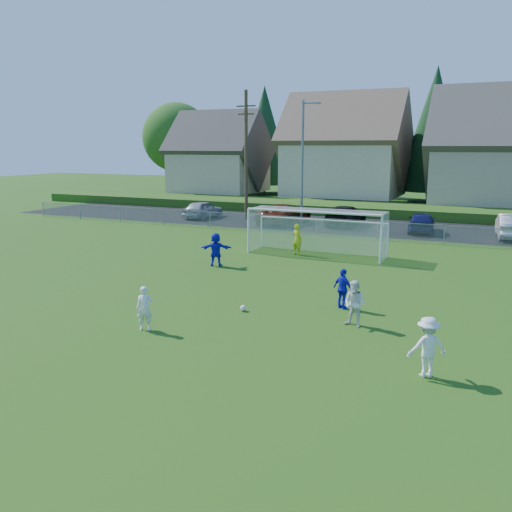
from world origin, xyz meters
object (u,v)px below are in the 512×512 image
at_px(car_a, 203,209).
at_px(player_white_a, 145,309).
at_px(player_blue_a, 343,289).
at_px(car_d, 345,216).
at_px(goalkeeper, 297,239).
at_px(car_c, 285,214).
at_px(car_f, 512,226).
at_px(player_white_b, 355,304).
at_px(soccer_ball, 243,308).
at_px(player_blue_b, 216,249).
at_px(player_white_c, 427,347).
at_px(soccer_goal, 318,225).
at_px(car_e, 422,222).

bearing_deg(car_a, player_white_a, 119.84).
xyz_separation_m(player_blue_a, car_d, (-5.53, 20.55, -0.01)).
height_order(goalkeeper, car_c, goalkeeper).
bearing_deg(car_f, goalkeeper, 40.85).
xyz_separation_m(player_white_a, player_white_b, (6.03, 3.12, 0.05)).
height_order(soccer_ball, player_white_b, player_white_b).
distance_m(player_blue_b, car_c, 15.24).
height_order(player_white_c, car_f, car_f).
bearing_deg(player_white_b, car_a, 146.24).
bearing_deg(player_blue_a, goalkeeper, -32.16).
bearing_deg(player_white_b, soccer_ball, -163.87).
distance_m(player_white_a, player_white_c, 8.70).
height_order(player_blue_a, car_f, car_f).
bearing_deg(player_blue_b, goalkeeper, -143.34).
height_order(player_white_a, player_white_b, player_white_b).
bearing_deg(soccer_ball, player_white_a, -122.48).
bearing_deg(player_blue_a, car_d, -46.89).
bearing_deg(car_a, car_d, -172.87).
bearing_deg(soccer_ball, player_white_c, -24.56).
relative_size(player_blue_b, soccer_goal, 0.22).
xyz_separation_m(player_white_a, goalkeeper, (0.18, 13.57, 0.13)).
height_order(soccer_ball, soccer_goal, soccer_goal).
xyz_separation_m(player_blue_a, car_c, (-9.94, 19.46, 0.02)).
height_order(player_blue_b, car_f, player_blue_b).
distance_m(player_blue_b, goalkeeper, 5.04).
height_order(player_white_c, player_blue_a, player_white_c).
distance_m(player_blue_a, player_blue_b, 8.81).
bearing_deg(car_a, soccer_ball, 126.86).
bearing_deg(player_white_c, soccer_ball, -55.18).
distance_m(car_c, soccer_goal, 11.88).
relative_size(goalkeeper, car_f, 0.35).
xyz_separation_m(car_c, car_e, (10.03, 0.02, -0.05)).
relative_size(player_blue_b, car_c, 0.30).
height_order(goalkeeper, car_e, goalkeeper).
bearing_deg(car_d, player_white_b, 108.26).
bearing_deg(player_white_a, goalkeeper, 62.60).
bearing_deg(car_d, soccer_goal, 99.95).
xyz_separation_m(player_white_c, player_blue_b, (-11.19, 9.25, 0.03)).
bearing_deg(car_f, player_white_c, 80.56).
distance_m(player_white_b, car_a, 28.26).
bearing_deg(car_f, car_e, -5.25).
relative_size(player_white_b, car_d, 0.30).
xyz_separation_m(player_white_c, player_blue_a, (-3.56, 4.86, -0.05)).
distance_m(car_d, car_e, 5.72).
xyz_separation_m(player_blue_b, car_e, (7.73, 15.09, -0.11)).
bearing_deg(soccer_ball, car_a, 123.19).
height_order(car_c, car_e, car_c).
relative_size(player_white_c, goalkeeper, 0.93).
height_order(player_white_a, player_white_c, player_white_c).
bearing_deg(soccer_ball, car_e, 81.31).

